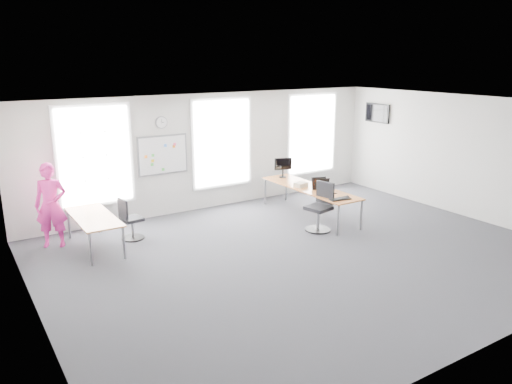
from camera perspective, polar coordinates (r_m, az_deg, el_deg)
floor at (r=10.26m, az=5.51°, el=-7.12°), size 10.00×10.00×0.00m
ceiling at (r=9.53m, az=5.97°, el=9.81°), size 10.00×10.00×0.00m
wall_back at (r=13.09m, az=-5.14°, el=4.64°), size 10.00×0.00×10.00m
wall_front at (r=7.23m, az=25.74°, el=-5.61°), size 10.00×0.00×10.00m
wall_left at (r=7.87m, az=-24.40°, el=-3.83°), size 0.00×10.00×10.00m
wall_right at (r=13.41m, az=22.86°, el=3.76°), size 0.00×10.00×10.00m
window_left at (r=11.98m, az=-17.96°, el=3.95°), size 1.60×0.06×2.20m
window_mid at (r=13.17m, az=-3.94°, el=5.62°), size 1.60×0.06×2.20m
window_right at (r=14.82m, az=6.37°, el=6.63°), size 1.60×0.06×2.20m
desk_right at (r=12.49m, az=6.15°, el=0.33°), size 0.82×3.07×0.75m
desk_left at (r=10.87m, az=-18.06°, el=-2.94°), size 0.77×1.91×0.70m
chair_right at (r=11.57m, az=7.36°, el=-1.99°), size 0.60×0.60×1.12m
chair_left at (r=11.25m, az=-14.25°, el=-3.27°), size 0.50×0.50×0.94m
person at (r=11.22m, az=-22.38°, el=-1.42°), size 0.77×0.66×1.79m
whiteboard at (r=12.50m, az=-10.59°, el=4.18°), size 1.20×0.03×0.90m
wall_clock at (r=12.38m, az=-10.77°, el=7.82°), size 0.30×0.04×0.30m
tv at (r=15.14m, az=13.71°, el=8.76°), size 0.06×0.90×0.55m
keyboard at (r=11.48m, az=9.60°, el=-0.81°), size 0.52×0.25×0.02m
mouse at (r=11.72m, az=10.41°, el=-0.48°), size 0.07×0.11×0.04m
lens_cap at (r=11.98m, az=9.12°, el=-0.15°), size 0.08×0.08×0.01m
headphones at (r=12.13m, az=8.49°, el=0.30°), size 0.19×0.10×0.11m
laptop_sleeve at (r=12.25m, az=7.36°, el=0.95°), size 0.38×0.31×0.30m
paper_stack at (r=12.50m, az=5.14°, el=0.85°), size 0.34×0.28×0.10m
monitor at (r=13.36m, az=3.13°, el=3.01°), size 0.47×0.20×0.53m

